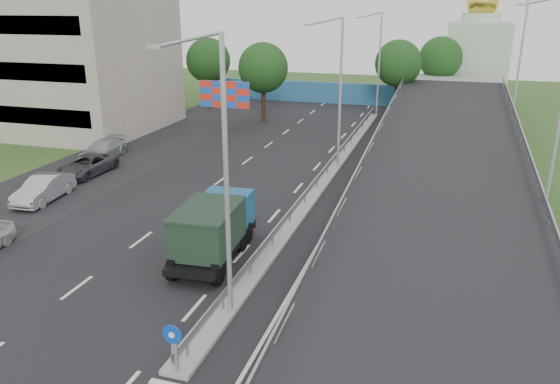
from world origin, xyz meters
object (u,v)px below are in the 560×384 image
at_px(sign_bollard, 174,348).
at_px(church, 477,54).
at_px(billboard, 225,99).
at_px(parked_car_b, 43,189).
at_px(lamp_post_mid, 338,86).
at_px(lamp_post_near, 221,166).
at_px(dump_truck, 214,227).
at_px(lamp_post_far, 378,59).
at_px(parked_car_d, 103,150).
at_px(parked_car_c, 87,165).

height_order(sign_bollard, church, church).
xyz_separation_m(sign_bollard, church, (10.00, 57.83, 4.28)).
height_order(billboard, parked_car_b, billboard).
bearing_deg(lamp_post_mid, billboard, 167.62).
bearing_deg(lamp_post_near, dump_truck, 118.47).
distance_m(lamp_post_far, dump_truck, 36.01).
bearing_deg(billboard, dump_truck, -69.06).
bearing_deg(billboard, lamp_post_near, -67.51).
relative_size(lamp_post_mid, parked_car_d, 2.15).
xyz_separation_m(lamp_post_far, parked_car_b, (-15.06, -31.62, -5.07)).
relative_size(lamp_post_near, lamp_post_far, 1.00).
distance_m(billboard, dump_truck, 19.12).
height_order(lamp_post_mid, parked_car_c, lamp_post_mid).
bearing_deg(billboard, sign_bollard, -70.79).
xyz_separation_m(sign_bollard, lamp_post_mid, (0.11, 23.83, 4.77)).
distance_m(lamp_post_mid, dump_truck, 16.42).
bearing_deg(lamp_post_far, lamp_post_mid, -90.00).
height_order(dump_truck, parked_car_c, dump_truck).
bearing_deg(parked_car_b, lamp_post_near, -34.93).
relative_size(sign_bollard, billboard, 0.30).
xyz_separation_m(church, parked_car_b, (-24.95, -45.62, -4.57)).
bearing_deg(sign_bollard, parked_car_b, 140.77).
relative_size(lamp_post_mid, billboard, 1.83).
relative_size(lamp_post_far, parked_car_c, 2.09).
bearing_deg(parked_car_b, lamp_post_far, 58.71).
height_order(lamp_post_far, parked_car_d, lamp_post_far).
bearing_deg(lamp_post_far, parked_car_b, -115.46).
distance_m(parked_car_c, parked_car_d, 4.12).
height_order(church, billboard, church).
xyz_separation_m(parked_car_c, parked_car_d, (-1.38, 3.88, 0.01)).
xyz_separation_m(sign_bollard, parked_car_c, (-15.69, 17.38, -0.36)).
bearing_deg(lamp_post_near, sign_bollard, -91.64).
bearing_deg(parked_car_c, dump_truck, -33.13).
xyz_separation_m(lamp_post_mid, church, (9.89, 34.00, -0.50)).
distance_m(billboard, parked_car_d, 9.91).
distance_m(billboard, parked_car_c, 11.34).
bearing_deg(parked_car_c, parked_car_d, 110.91).
relative_size(lamp_post_near, lamp_post_mid, 1.00).
xyz_separation_m(billboard, parked_car_c, (-6.69, -8.45, -3.52)).
distance_m(lamp_post_mid, billboard, 9.47).
distance_m(sign_bollard, billboard, 27.53).
height_order(sign_bollard, lamp_post_far, lamp_post_far).
relative_size(sign_bollard, lamp_post_far, 0.17).
bearing_deg(billboard, parked_car_b, -113.58).
relative_size(billboard, parked_car_b, 1.22).
bearing_deg(lamp_post_mid, lamp_post_near, -90.00).
xyz_separation_m(billboard, dump_truck, (6.77, -17.68, -2.68)).
height_order(dump_truck, parked_car_b, dump_truck).
height_order(sign_bollard, billboard, billboard).
bearing_deg(parked_car_d, sign_bollard, -55.09).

